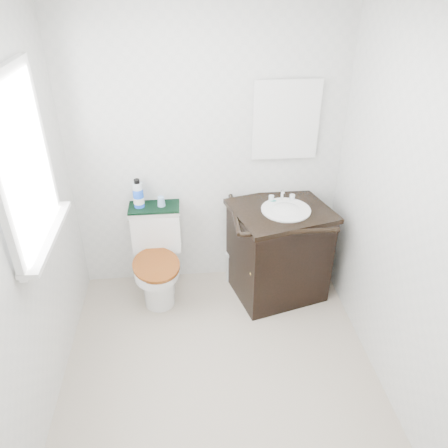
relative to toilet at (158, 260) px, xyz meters
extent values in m
plane|color=#C1B29B|center=(0.45, -0.97, -0.34)|extent=(2.40, 2.40, 0.00)
plane|color=silver|center=(0.45, 0.23, 0.86)|extent=(2.40, 0.00, 2.40)
plane|color=silver|center=(0.45, -2.17, 0.86)|extent=(2.40, 0.00, 2.40)
plane|color=silver|center=(-0.65, -0.97, 0.86)|extent=(0.00, 2.40, 2.40)
plane|color=silver|center=(1.55, -0.97, 0.86)|extent=(0.00, 2.40, 2.40)
cube|color=white|center=(-0.62, -0.72, 1.21)|extent=(0.02, 0.70, 0.90)
cube|color=silver|center=(1.06, 0.21, 1.11)|extent=(0.50, 0.02, 0.60)
cylinder|color=white|center=(0.00, -0.15, -0.15)|extent=(0.25, 0.25, 0.38)
cube|color=white|center=(0.00, 0.10, -0.15)|extent=(0.25, 0.28, 0.38)
cube|color=white|center=(0.00, 0.12, 0.22)|extent=(0.40, 0.18, 0.36)
cube|color=white|center=(0.00, 0.12, 0.42)|extent=(0.42, 0.20, 0.03)
cylinder|color=white|center=(0.00, -0.19, 0.04)|extent=(0.36, 0.36, 0.08)
cylinder|color=brown|center=(0.00, -0.19, 0.09)|extent=(0.44, 0.44, 0.03)
cube|color=black|center=(1.01, -0.06, 0.05)|extent=(0.84, 0.76, 0.78)
cube|color=black|center=(1.01, -0.06, 0.46)|extent=(0.89, 0.81, 0.04)
cylinder|color=white|center=(1.04, -0.09, 0.48)|extent=(0.39, 0.39, 0.01)
ellipsoid|color=white|center=(1.04, -0.09, 0.43)|extent=(0.34, 0.34, 0.17)
cylinder|color=silver|center=(1.04, 0.07, 0.53)|extent=(0.02, 0.02, 0.10)
cube|color=silver|center=(0.70, 0.13, -0.21)|extent=(0.22, 0.19, 0.27)
cube|color=silver|center=(0.70, 0.13, -0.05)|extent=(0.24, 0.21, 0.03)
cube|color=black|center=(0.00, 0.12, 0.44)|extent=(0.41, 0.22, 0.02)
cylinder|color=blue|center=(-0.12, 0.13, 0.53)|extent=(0.08, 0.08, 0.16)
cylinder|color=silver|center=(-0.12, 0.13, 0.64)|extent=(0.08, 0.08, 0.05)
cylinder|color=black|center=(-0.12, 0.13, 0.68)|extent=(0.05, 0.05, 0.03)
cone|color=#7FA6D1|center=(0.06, 0.12, 0.49)|extent=(0.06, 0.06, 0.08)
ellipsoid|color=#1A7D76|center=(0.97, 0.05, 0.49)|extent=(0.07, 0.04, 0.02)
camera|label=1|loc=(0.27, -3.03, 2.16)|focal=35.00mm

